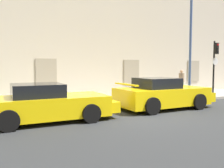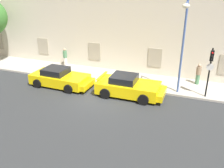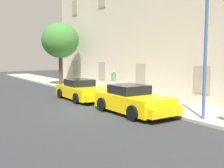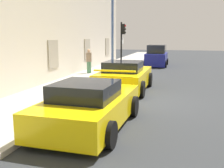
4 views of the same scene
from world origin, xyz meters
name	(u,v)px [view 4 (image 4 of 4)]	position (x,y,z in m)	size (l,w,h in m)	color
ground_plane	(139,100)	(0.00, 0.00, 0.00)	(80.00, 80.00, 0.00)	#2B2D30
sidewalk	(59,93)	(0.00, 3.54, 0.07)	(60.00, 3.25, 0.14)	#A8A399
sportscar_red_lead	(92,105)	(-3.41, 0.82, 0.59)	(4.65, 2.29, 1.33)	yellow
sportscar_yellow_flank	(125,77)	(1.86, 0.98, 0.63)	(4.56, 2.26, 1.42)	yellow
hatchback_parked	(157,56)	(12.83, 0.59, 0.81)	(3.83, 1.89, 1.82)	navy
traffic_light	(122,39)	(6.68, 2.23, 2.39)	(0.44, 0.36, 3.30)	black
street_lamp	(119,5)	(4.86, 2.01, 4.31)	(0.44, 1.42, 6.10)	#3F5999
pedestrian_admiring	(89,61)	(6.06, 4.35, 0.94)	(0.39, 0.39, 1.58)	#4C7F59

